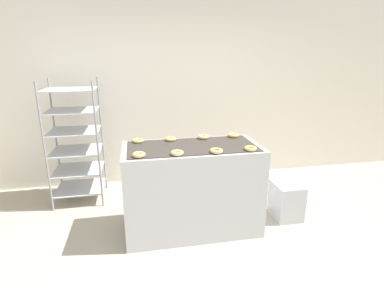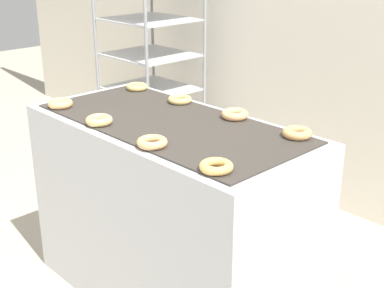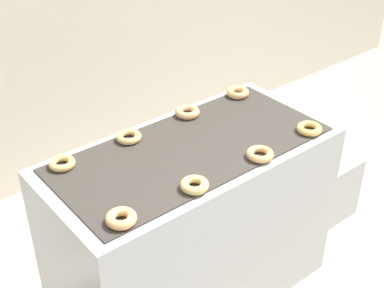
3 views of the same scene
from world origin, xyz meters
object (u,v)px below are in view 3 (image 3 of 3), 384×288
object	(u,v)px
fryer_machine	(192,225)
donut_far_right	(238,92)
donut_near_midleft	(194,185)
donut_far_left	(62,163)
donut_far_midright	(187,112)
donut_near_right	(309,129)
donut_far_midleft	(129,137)
glaze_bin	(325,183)
donut_near_left	(121,218)
donut_near_midright	(260,154)

from	to	relation	value
fryer_machine	donut_far_right	world-z (taller)	donut_far_right
donut_near_midleft	donut_far_right	distance (m)	0.91
donut_far_left	donut_far_midright	xyz separation A→B (m)	(0.74, 0.01, 0.00)
donut_near_right	donut_far_midleft	world-z (taller)	same
donut_near_midleft	donut_far_left	xyz separation A→B (m)	(-0.36, 0.51, -0.00)
glaze_bin	donut_far_midleft	bearing A→B (deg)	169.93
glaze_bin	donut_near_midleft	xyz separation A→B (m)	(-1.36, -0.27, 0.78)
donut_near_left	donut_near_midleft	world-z (taller)	donut_near_left
donut_far_left	donut_near_left	bearing A→B (deg)	-90.15
glaze_bin	donut_near_midright	xyz separation A→B (m)	(-0.97, -0.27, 0.78)
donut_near_midleft	donut_near_midright	size ratio (longest dim) A/B	0.97
fryer_machine	donut_far_midright	size ratio (longest dim) A/B	11.20
donut_near_midright	donut_far_right	world-z (taller)	donut_far_right
fryer_machine	donut_near_right	world-z (taller)	donut_near_right
donut_near_midright	donut_far_left	distance (m)	0.91
donut_far_right	donut_far_left	bearing A→B (deg)	-179.34
fryer_machine	donut_near_midright	xyz separation A→B (m)	(0.19, -0.26, 0.51)
donut_near_left	donut_far_midleft	xyz separation A→B (m)	(0.36, 0.50, -0.00)
donut_near_midleft	donut_far_midleft	distance (m)	0.51
donut_near_left	donut_far_right	world-z (taller)	donut_near_left
donut_near_right	donut_far_midright	bearing A→B (deg)	125.72
fryer_machine	donut_near_right	bearing A→B (deg)	-24.75
donut_near_midleft	donut_near_midright	xyz separation A→B (m)	(0.39, -0.00, -0.00)
fryer_machine	donut_near_left	world-z (taller)	donut_near_left
donut_near_midleft	donut_far_midright	world-z (taller)	same
glaze_bin	donut_near_midleft	distance (m)	1.59
donut_near_right	donut_far_midright	size ratio (longest dim) A/B	0.98
glaze_bin	donut_near_left	size ratio (longest dim) A/B	3.46
fryer_machine	glaze_bin	distance (m)	1.19
donut_near_left	donut_far_left	world-z (taller)	donut_near_left
donut_far_midright	donut_far_left	bearing A→B (deg)	-178.97
donut_far_right	donut_far_midright	bearing A→B (deg)	179.91
donut_near_midright	donut_near_right	bearing A→B (deg)	1.53
donut_near_left	donut_far_midright	size ratio (longest dim) A/B	0.96
donut_near_midright	donut_far_midleft	size ratio (longest dim) A/B	1.03
glaze_bin	donut_near_midleft	size ratio (longest dim) A/B	3.47
glaze_bin	donut_far_right	bearing A→B (deg)	157.74
fryer_machine	donut_far_left	bearing A→B (deg)	155.97
fryer_machine	donut_near_midright	bearing A→B (deg)	-53.89
donut_near_midright	donut_far_midleft	bearing A→B (deg)	127.12
glaze_bin	donut_far_midleft	distance (m)	1.58
glaze_bin	donut_far_midright	distance (m)	1.28
donut_far_right	glaze_bin	bearing A→B (deg)	-22.26
donut_far_midleft	donut_far_midright	distance (m)	0.38
donut_near_right	donut_near_midright	bearing A→B (deg)	-178.47
glaze_bin	donut_far_right	size ratio (longest dim) A/B	3.37
donut_near_midleft	donut_far_midleft	world-z (taller)	donut_near_midleft
donut_far_midright	donut_far_right	xyz separation A→B (m)	(0.36, -0.00, -0.00)
donut_far_midleft	fryer_machine	bearing A→B (deg)	-51.85
donut_near_left	donut_far_midright	world-z (taller)	same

